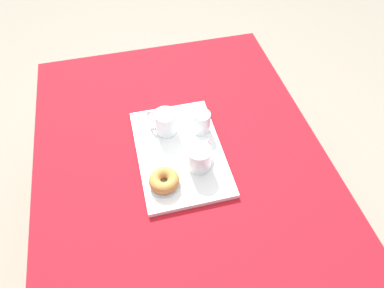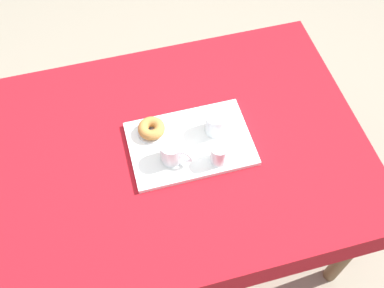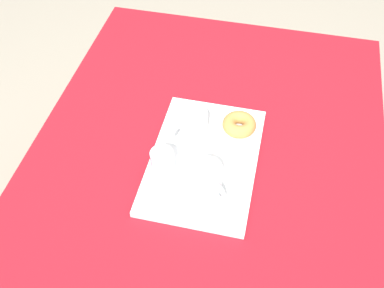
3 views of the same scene
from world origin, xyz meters
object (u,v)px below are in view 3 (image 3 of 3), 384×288
object	(u,v)px
tea_mug_left	(193,125)
tea_mug_right	(207,180)
donut_plate_left	(239,130)
sugar_donut_left	(239,124)
dining_table	(205,173)
water_glass_near	(162,164)
serving_tray	(205,160)

from	to	relation	value
tea_mug_left	tea_mug_right	bearing A→B (deg)	23.44
tea_mug_left	donut_plate_left	xyz separation A→B (m)	(-0.05, 0.14, -0.04)
sugar_donut_left	tea_mug_right	bearing A→B (deg)	-12.05
dining_table	tea_mug_left	xyz separation A→B (m)	(-0.06, -0.05, 0.16)
dining_table	donut_plate_left	world-z (taller)	donut_plate_left
water_glass_near	tea_mug_right	bearing A→B (deg)	77.61
water_glass_near	sugar_donut_left	bearing A→B (deg)	138.65
tea_mug_right	donut_plate_left	world-z (taller)	tea_mug_right
tea_mug_right	donut_plate_left	xyz separation A→B (m)	(-0.25, 0.05, -0.04)
donut_plate_left	sugar_donut_left	bearing A→B (deg)	0.00
dining_table	water_glass_near	distance (m)	0.22
serving_tray	water_glass_near	bearing A→B (deg)	-53.14
donut_plate_left	water_glass_near	bearing A→B (deg)	-41.35
tea_mug_left	tea_mug_right	xyz separation A→B (m)	(0.20, 0.09, 0.00)
donut_plate_left	sugar_donut_left	size ratio (longest dim) A/B	1.06
sugar_donut_left	donut_plate_left	bearing A→B (deg)	0.00
tea_mug_left	water_glass_near	xyz separation A→B (m)	(0.17, -0.05, -0.00)
dining_table	tea_mug_right	xyz separation A→B (m)	(0.14, 0.03, 0.16)
tea_mug_right	water_glass_near	size ratio (longest dim) A/B	1.24
tea_mug_left	dining_table	bearing A→B (deg)	43.68
tea_mug_right	sugar_donut_left	world-z (taller)	tea_mug_right
water_glass_near	donut_plate_left	xyz separation A→B (m)	(-0.22, 0.19, -0.04)
donut_plate_left	serving_tray	bearing A→B (deg)	-31.15
dining_table	sugar_donut_left	xyz separation A→B (m)	(-0.11, 0.08, 0.14)
dining_table	serving_tray	xyz separation A→B (m)	(0.03, 0.00, 0.10)
dining_table	sugar_donut_left	world-z (taller)	sugar_donut_left
serving_tray	tea_mug_left	bearing A→B (deg)	-146.31
water_glass_near	sugar_donut_left	size ratio (longest dim) A/B	0.84
tea_mug_left	donut_plate_left	size ratio (longest dim) A/B	1.01
serving_tray	donut_plate_left	size ratio (longest dim) A/B	4.22
tea_mug_left	serving_tray	bearing A→B (deg)	33.69
water_glass_near	donut_plate_left	bearing A→B (deg)	138.65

